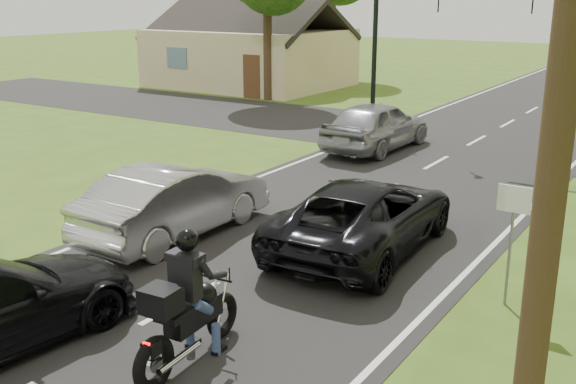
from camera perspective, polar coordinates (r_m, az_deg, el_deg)
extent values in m
plane|color=#3A5518|center=(11.94, -9.00, -9.25)|extent=(140.00, 140.00, 0.00)
cube|color=black|center=(20.01, 10.39, 1.30)|extent=(8.00, 100.00, 0.01)
cube|color=black|center=(25.52, 15.68, 4.21)|extent=(60.00, 7.00, 0.01)
torus|color=black|center=(10.63, -5.61, -10.33)|extent=(0.21, 0.73, 0.72)
torus|color=black|center=(9.50, -11.29, -14.08)|extent=(0.23, 0.79, 0.78)
cube|color=black|center=(9.97, -7.97, -10.22)|extent=(0.38, 1.05, 0.33)
sphere|color=black|center=(10.08, -7.09, -8.64)|extent=(0.37, 0.37, 0.37)
cube|color=black|center=(9.62, -9.37, -10.03)|extent=(0.41, 0.62, 0.11)
cube|color=#FF0C07|center=(9.25, -11.89, -12.53)|extent=(0.11, 0.04, 0.05)
cylinder|color=silver|center=(9.63, -9.19, -13.66)|extent=(0.16, 0.87, 0.10)
cylinder|color=black|center=(10.16, -6.41, -7.19)|extent=(0.67, 0.09, 0.04)
cube|color=black|center=(9.25, -10.71, -8.98)|extent=(0.51, 0.47, 0.35)
cube|color=black|center=(9.58, -8.70, -7.04)|extent=(0.45, 0.27, 0.65)
sphere|color=black|center=(9.44, -8.56, -4.04)|extent=(0.33, 0.33, 0.33)
cylinder|color=navy|center=(10.44, -8.30, -11.63)|extent=(0.14, 0.14, 0.49)
cylinder|color=navy|center=(10.19, -6.09, -12.30)|extent=(0.14, 0.14, 0.49)
imported|color=black|center=(13.97, 6.46, -1.94)|extent=(2.78, 5.49, 1.49)
imported|color=#B2B2B7|center=(14.89, -9.50, -0.71)|extent=(1.68, 4.81, 1.59)
imported|color=gray|center=(23.15, 7.50, 5.63)|extent=(2.18, 5.03, 1.69)
cylinder|color=black|center=(28.85, 7.34, 12.04)|extent=(0.20, 0.20, 6.00)
cylinder|color=#4B3422|center=(6.01, 22.86, 13.96)|extent=(0.28, 0.28, 10.00)
cylinder|color=slate|center=(11.95, 18.27, -4.67)|extent=(0.05, 0.05, 2.00)
cube|color=silver|center=(11.64, 18.62, -0.57)|extent=(0.55, 0.04, 0.45)
cylinder|color=#332316|center=(34.01, -1.74, 12.94)|extent=(0.44, 0.44, 6.16)
cylinder|color=#332316|center=(43.53, 3.76, 14.04)|extent=(0.44, 0.44, 6.72)
cube|color=tan|center=(39.68, -3.21, 11.28)|extent=(10.00, 8.00, 3.20)
cube|color=black|center=(37.95, -5.10, 14.18)|extent=(10.20, 4.00, 2.29)
cube|color=black|center=(41.18, -1.56, 14.41)|extent=(10.20, 4.00, 2.29)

